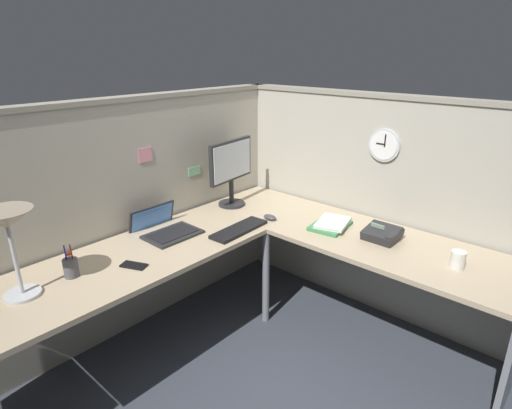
% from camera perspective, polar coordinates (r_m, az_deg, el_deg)
% --- Properties ---
extents(ground_plane, '(6.80, 6.80, 0.00)m').
position_cam_1_polar(ground_plane, '(3.00, 1.66, -17.80)').
color(ground_plane, '#383D47').
extents(cubicle_wall_back, '(2.57, 0.12, 1.58)m').
position_cam_1_polar(cubicle_wall_back, '(2.98, -15.76, -1.32)').
color(cubicle_wall_back, '#A8A393').
rests_on(cubicle_wall_back, ground).
extents(cubicle_wall_right, '(0.12, 2.37, 1.58)m').
position_cam_1_polar(cubicle_wall_right, '(3.15, 15.84, -0.17)').
color(cubicle_wall_right, '#A8A393').
rests_on(cubicle_wall_right, ground).
extents(desk, '(2.35, 2.15, 0.73)m').
position_cam_1_polar(desk, '(2.54, 0.50, -8.51)').
color(desk, tan).
rests_on(desk, ground).
extents(monitor, '(0.46, 0.20, 0.50)m').
position_cam_1_polar(monitor, '(3.14, -3.38, 4.95)').
color(monitor, '#232326').
rests_on(monitor, desk).
extents(laptop, '(0.34, 0.38, 0.22)m').
position_cam_1_polar(laptop, '(2.82, -12.41, -3.13)').
color(laptop, '#232326').
rests_on(laptop, desk).
extents(keyboard, '(0.44, 0.16, 0.02)m').
position_cam_1_polar(keyboard, '(2.77, -2.32, -3.39)').
color(keyboard, black).
rests_on(keyboard, desk).
extents(computer_mouse, '(0.06, 0.10, 0.03)m').
position_cam_1_polar(computer_mouse, '(2.95, 1.89, -1.73)').
color(computer_mouse, '#38383D').
rests_on(computer_mouse, desk).
extents(desk_lamp_dome, '(0.24, 0.24, 0.44)m').
position_cam_1_polar(desk_lamp_dome, '(2.23, -30.55, -2.60)').
color(desk_lamp_dome, '#B7BABF').
rests_on(desk_lamp_dome, desk).
extents(pen_cup, '(0.08, 0.08, 0.18)m').
position_cam_1_polar(pen_cup, '(2.42, -23.76, -7.79)').
color(pen_cup, '#4C4C51').
rests_on(pen_cup, desk).
extents(cell_phone, '(0.12, 0.16, 0.01)m').
position_cam_1_polar(cell_phone, '(2.44, -16.19, -7.92)').
color(cell_phone, black).
rests_on(cell_phone, desk).
extents(office_phone, '(0.19, 0.21, 0.11)m').
position_cam_1_polar(office_phone, '(2.75, 16.78, -3.89)').
color(office_phone, '#232326').
rests_on(office_phone, desk).
extents(book_stack, '(0.32, 0.26, 0.04)m').
position_cam_1_polar(book_stack, '(2.86, 10.15, -2.66)').
color(book_stack, '#3F7F4C').
rests_on(book_stack, desk).
extents(coffee_mug, '(0.08, 0.08, 0.10)m').
position_cam_1_polar(coffee_mug, '(2.56, 25.63, -6.73)').
color(coffee_mug, silver).
rests_on(coffee_mug, desk).
extents(wall_clock, '(0.04, 0.22, 0.22)m').
position_cam_1_polar(wall_clock, '(2.96, 16.98, 7.67)').
color(wall_clock, '#B7BABF').
extents(pinned_note_leftmost, '(0.11, 0.00, 0.06)m').
position_cam_1_polar(pinned_note_leftmost, '(3.14, -8.35, 4.50)').
color(pinned_note_leftmost, '#8CCC99').
extents(pinned_note_middle, '(0.10, 0.00, 0.09)m').
position_cam_1_polar(pinned_note_middle, '(2.85, -14.81, 6.49)').
color(pinned_note_middle, pink).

